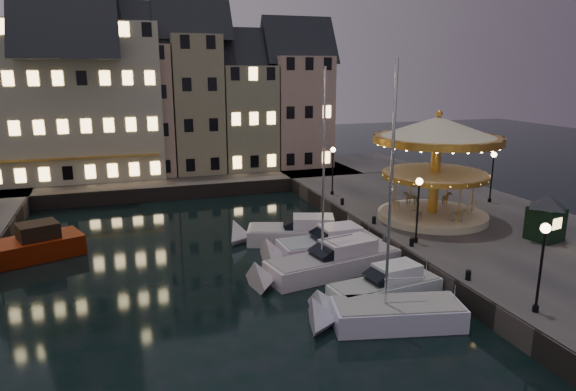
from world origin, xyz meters
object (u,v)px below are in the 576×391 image
object	(u,v)px
streetlamp_d	(493,170)
red_fishing_boat	(18,251)
motorboat_e	(295,234)
motorboat_b	(378,291)
streetlamp_c	(333,164)
bollard_a	(468,274)
motorboat_a	(385,315)
bollard_c	(374,220)
carousel	(437,148)
ticket_kiosk	(547,210)
streetlamp_a	(542,255)
bollard_d	(342,201)
motorboat_d	(323,247)
motorboat_c	(328,263)
bollard_b	(412,241)
streetlamp_b	(418,201)

from	to	relation	value
streetlamp_d	red_fishing_boat	size ratio (longest dim) A/B	0.49
motorboat_e	motorboat_b	bearing A→B (deg)	-84.28
streetlamp_c	bollard_a	world-z (taller)	streetlamp_c
motorboat_a	motorboat_e	xyz separation A→B (m)	(-0.19, 12.82, 0.11)
streetlamp_c	bollard_c	world-z (taller)	streetlamp_c
carousel	ticket_kiosk	distance (m)	8.21
bollard_a	carousel	size ratio (longest dim) A/B	0.06
motorboat_a	ticket_kiosk	xyz separation A→B (m)	(13.96, 4.82, 2.75)
streetlamp_a	bollard_a	xyz separation A→B (m)	(-0.60, 4.00, -2.41)
bollard_d	streetlamp_d	bearing A→B (deg)	-14.15
motorboat_d	ticket_kiosk	bearing A→B (deg)	-20.16
streetlamp_c	motorboat_a	size ratio (longest dim) A/B	0.34
streetlamp_c	bollard_a	xyz separation A→B (m)	(-0.60, -19.50, -2.41)
bollard_c	motorboat_c	bearing A→B (deg)	-139.44
bollard_b	ticket_kiosk	world-z (taller)	ticket_kiosk
streetlamp_d	motorboat_b	world-z (taller)	streetlamp_d
motorboat_d	streetlamp_c	bearing A→B (deg)	64.22
streetlamp_a	motorboat_a	xyz separation A→B (m)	(-5.86, 3.11, -3.48)
streetlamp_b	red_fishing_boat	size ratio (longest dim) A/B	0.49
red_fishing_boat	motorboat_a	bearing A→B (deg)	-39.40
motorboat_d	motorboat_e	bearing A→B (deg)	105.66
streetlamp_a	bollard_d	distance (m)	20.15
streetlamp_a	motorboat_e	size ratio (longest dim) A/B	0.49
red_fishing_boat	carousel	world-z (taller)	carousel
bollard_c	motorboat_a	distance (m)	12.59
streetlamp_c	bollard_d	world-z (taller)	streetlamp_c
bollard_a	ticket_kiosk	distance (m)	9.70
motorboat_e	streetlamp_d	bearing A→B (deg)	3.56
streetlamp_a	motorboat_c	distance (m)	12.03
streetlamp_a	streetlamp_c	world-z (taller)	same
bollard_b	motorboat_a	bearing A→B (deg)	-129.42
motorboat_a	motorboat_d	size ratio (longest dim) A/B	1.57
streetlamp_b	bollard_b	bearing A→B (deg)	-140.19
motorboat_c	motorboat_e	size ratio (longest dim) A/B	1.49
motorboat_b	ticket_kiosk	xyz separation A→B (m)	(13.10, 2.46, 2.65)
motorboat_b	motorboat_c	xyz separation A→B (m)	(-0.99, 4.42, 0.04)
bollard_a	streetlamp_c	bearing A→B (deg)	88.24
motorboat_a	carousel	bearing A→B (deg)	48.54
streetlamp_c	motorboat_e	size ratio (longest dim) A/B	0.49
motorboat_a	motorboat_e	distance (m)	12.82
motorboat_a	motorboat_c	bearing A→B (deg)	91.13
motorboat_a	motorboat_d	bearing A→B (deg)	85.94
streetlamp_a	motorboat_e	xyz separation A→B (m)	(-6.04, 15.92, -3.37)
motorboat_a	motorboat_b	distance (m)	2.52
bollard_d	motorboat_c	bearing A→B (deg)	-118.06
motorboat_a	red_fishing_boat	distance (m)	23.51
streetlamp_d	motorboat_d	xyz separation A→B (m)	(-16.47, -4.20, -3.38)
motorboat_b	motorboat_d	world-z (taller)	same
bollard_b	streetlamp_d	bearing A→B (deg)	32.22
streetlamp_d	bollard_c	world-z (taller)	streetlamp_d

